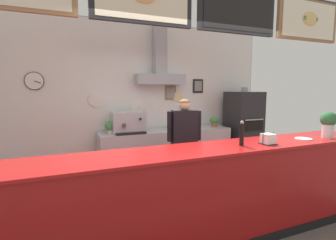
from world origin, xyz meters
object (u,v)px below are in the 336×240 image
potted_basil (110,127)px  pepper_grinder (242,133)px  potted_thyme (172,124)px  napkin_holder (268,139)px  pizza_oven (243,130)px  basil_vase (328,124)px  shop_worker (184,147)px  condiment_plate (303,139)px  espresso_machine (128,122)px  potted_rosemary (214,121)px

potted_basil → pepper_grinder: size_ratio=0.80×
potted_thyme → napkin_holder: napkin_holder is taller
pizza_oven → napkin_holder: (-1.45, -2.21, 0.31)m
potted_basil → basil_vase: size_ratio=0.66×
potted_thyme → potted_basil: 1.22m
potted_thyme → basil_vase: (1.23, -2.33, 0.23)m
potted_basil → napkin_holder: (1.43, -2.31, 0.09)m
shop_worker → basil_vase: size_ratio=4.49×
pepper_grinder → condiment_plate: bearing=-0.6°
espresso_machine → napkin_holder: 2.57m
potted_rosemary → shop_worker: bearing=-138.2°
potted_thyme → potted_basil: bearing=-179.3°
shop_worker → espresso_machine: shop_worker is taller
pepper_grinder → pizza_oven: bearing=50.4°
espresso_machine → potted_rosemary: 1.86m
condiment_plate → shop_worker: bearing=135.2°
pizza_oven → shop_worker: 2.21m
napkin_holder → pepper_grinder: size_ratio=0.56×
espresso_machine → basil_vase: bearing=-47.7°
basil_vase → espresso_machine: bearing=132.3°
potted_rosemary → potted_thyme: bearing=179.4°
napkin_holder → condiment_plate: bearing=4.0°
condiment_plate → napkin_holder: napkin_holder is taller
shop_worker → potted_rosemary: (1.27, 1.13, 0.21)m
pizza_oven → potted_thyme: bearing=176.1°
potted_rosemary → potted_basil: 2.18m
pizza_oven → condiment_plate: bearing=-110.4°
espresso_machine → potted_thyme: espresso_machine is taller
pizza_oven → potted_rosemary: bearing=171.5°
pizza_oven → basil_vase: (-0.43, -2.22, 0.44)m
basil_vase → napkin_holder: (-1.02, 0.01, -0.13)m
pepper_grinder → shop_worker: bearing=98.5°
condiment_plate → potted_thyme: bearing=110.4°
potted_rosemary → pepper_grinder: 2.52m
potted_thyme → basil_vase: bearing=-62.2°
espresso_machine → pepper_grinder: bearing=-71.4°
pizza_oven → condiment_plate: size_ratio=8.50×
napkin_holder → pizza_oven: bearing=56.8°
napkin_holder → pepper_grinder: (-0.34, 0.05, 0.09)m
basil_vase → condiment_plate: bearing=172.6°
shop_worker → espresso_machine: (-0.60, 1.14, 0.27)m
espresso_machine → potted_basil: (-0.32, -0.01, -0.06)m
condiment_plate → pepper_grinder: (-0.98, 0.01, 0.14)m
pizza_oven → potted_basil: (-2.87, 0.10, 0.22)m
potted_rosemary → pepper_grinder: bearing=-115.9°
espresso_machine → condiment_plate: size_ratio=2.89×
potted_thyme → pepper_grinder: (-0.13, -2.27, 0.19)m
espresso_machine → pepper_grinder: size_ratio=2.08×
condiment_plate → basil_vase: size_ratio=0.59×
pepper_grinder → potted_thyme: bearing=86.7°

